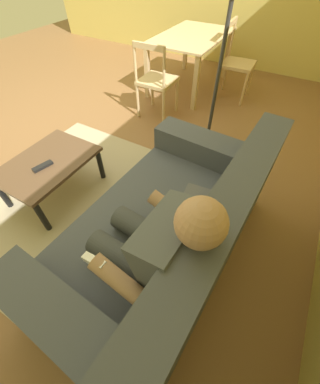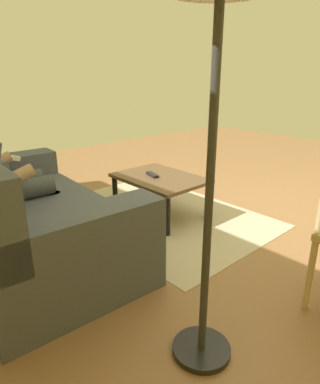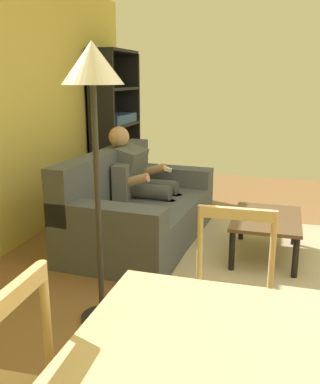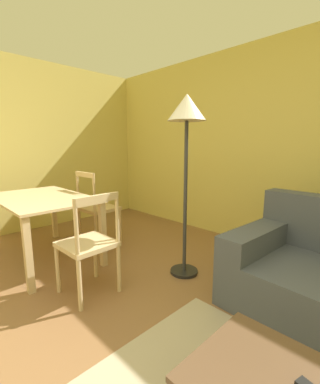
% 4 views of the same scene
% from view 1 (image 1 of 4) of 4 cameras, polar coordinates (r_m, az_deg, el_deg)
% --- Properties ---
extents(ground_plane, '(8.22, 8.22, 0.00)m').
position_cam_1_polar(ground_plane, '(3.39, -19.84, 14.53)').
color(ground_plane, brown).
extents(couch, '(1.85, 1.08, 0.87)m').
position_cam_1_polar(couch, '(1.67, 2.12, -9.88)').
color(couch, '#474C56').
rests_on(couch, ground_plane).
extents(person_lounging, '(0.61, 0.90, 1.08)m').
position_cam_1_polar(person_lounging, '(1.33, -1.53, -13.42)').
color(person_lounging, '#4C5156').
rests_on(person_lounging, ground_plane).
extents(coffee_table, '(0.81, 0.58, 0.37)m').
position_cam_1_polar(coffee_table, '(2.33, -25.25, 5.69)').
color(coffee_table, brown).
rests_on(coffee_table, ground_plane).
extents(tv_remote, '(0.18, 0.09, 0.02)m').
position_cam_1_polar(tv_remote, '(2.24, -26.35, 5.58)').
color(tv_remote, black).
rests_on(tv_remote, coffee_table).
extents(dining_table, '(1.36, 0.85, 0.73)m').
position_cam_1_polar(dining_table, '(4.06, 7.63, 31.91)').
color(dining_table, '#D1B27F').
rests_on(dining_table, ground_plane).
extents(dining_chair_near_wall, '(0.44, 0.44, 0.96)m').
position_cam_1_polar(dining_chair_near_wall, '(3.89, 17.83, 27.36)').
color(dining_chair_near_wall, tan).
rests_on(dining_chair_near_wall, ground_plane).
extents(dining_chair_facing_couch, '(0.43, 0.43, 0.91)m').
position_cam_1_polar(dining_chair_facing_couch, '(3.26, -0.90, 25.07)').
color(dining_chair_facing_couch, '#D1B27F').
rests_on(dining_chair_facing_couch, ground_plane).
extents(area_rug, '(2.00, 1.40, 0.01)m').
position_cam_1_polar(area_rug, '(2.53, -22.98, 0.41)').
color(area_rug, tan).
rests_on(area_rug, ground_plane).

